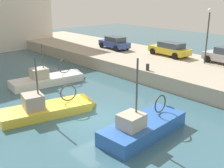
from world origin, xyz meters
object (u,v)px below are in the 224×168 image
at_px(mooring_bollard_mid, 148,67).
at_px(quay_streetlamp, 208,27).
at_px(fishing_boat_blue, 147,131).
at_px(parked_car_blue, 115,43).
at_px(fishing_boat_white, 52,82).
at_px(fishing_boat_yellow, 53,111).
at_px(parked_car_yellow, 170,49).

distance_m(mooring_bollard_mid, quay_streetlamp, 6.66).
bearing_deg(fishing_boat_blue, parked_car_blue, 52.90).
bearing_deg(fishing_boat_white, parked_car_blue, 16.82).
xyz_separation_m(fishing_boat_white, mooring_bollard_mid, (5.72, -5.62, 1.37)).
bearing_deg(fishing_boat_yellow, fishing_boat_white, 60.09).
bearing_deg(parked_car_yellow, fishing_boat_blue, -147.98).
xyz_separation_m(fishing_boat_blue, mooring_bollard_mid, (6.41, 5.54, 1.38)).
relative_size(fishing_boat_blue, quay_streetlamp, 1.27).
bearing_deg(quay_streetlamp, fishing_boat_blue, -163.21).
height_order(fishing_boat_yellow, fishing_boat_blue, fishing_boat_blue).
height_order(fishing_boat_blue, fishing_boat_white, fishing_boat_blue).
distance_m(fishing_boat_yellow, mooring_bollard_mid, 8.96).
relative_size(parked_car_yellow, quay_streetlamp, 0.93).
bearing_deg(quay_streetlamp, parked_car_yellow, 85.73).
xyz_separation_m(parked_car_blue, quay_streetlamp, (1.32, -10.57, 2.54)).
relative_size(fishing_boat_white, parked_car_yellow, 1.53).
height_order(fishing_boat_white, mooring_bollard_mid, fishing_boat_white).
bearing_deg(fishing_boat_blue, quay_streetlamp, 16.79).
bearing_deg(fishing_boat_yellow, fishing_boat_blue, -66.86).
distance_m(fishing_boat_yellow, parked_car_blue, 15.78).
xyz_separation_m(fishing_boat_white, parked_car_yellow, (11.68, -3.43, 1.81)).
xyz_separation_m(fishing_boat_yellow, fishing_boat_blue, (2.45, -5.72, -0.02)).
distance_m(parked_car_blue, mooring_bollard_mid, 9.70).
height_order(fishing_boat_blue, parked_car_yellow, fishing_boat_blue).
bearing_deg(mooring_bollard_mid, fishing_boat_yellow, 178.81).
relative_size(fishing_boat_white, mooring_bollard_mid, 12.52).
bearing_deg(fishing_boat_yellow, parked_car_blue, 32.74).
distance_m(fishing_boat_yellow, fishing_boat_white, 6.28).
relative_size(fishing_boat_white, quay_streetlamp, 1.43).
relative_size(parked_car_yellow, mooring_bollard_mid, 8.17).
relative_size(fishing_boat_blue, mooring_bollard_mid, 11.17).
height_order(fishing_boat_yellow, mooring_bollard_mid, fishing_boat_yellow).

